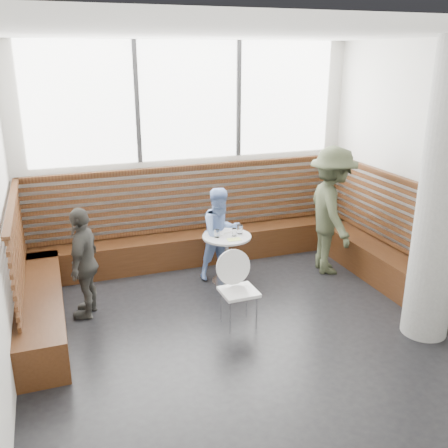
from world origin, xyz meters
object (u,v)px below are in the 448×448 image
object	(u,v)px
adult_man	(331,211)
child_back	(221,234)
cafe_table	(227,249)
cafe_chair	(237,283)
child_left	(84,263)
concrete_column	(442,197)

from	to	relation	value
adult_man	child_back	bearing A→B (deg)	91.14
cafe_table	cafe_chair	size ratio (longest dim) A/B	0.78
cafe_chair	child_left	size ratio (longest dim) A/B	0.65
concrete_column	cafe_table	bearing A→B (deg)	129.82
cafe_chair	cafe_table	bearing A→B (deg)	74.29
cafe_table	child_left	size ratio (longest dim) A/B	0.50
concrete_column	child_back	xyz separation A→B (m)	(-1.69, 2.19, -0.95)
cafe_table	adult_man	distance (m)	1.59
cafe_table	cafe_chair	xyz separation A→B (m)	(-0.27, -1.09, 0.03)
concrete_column	child_back	distance (m)	2.92
concrete_column	child_back	size ratio (longest dim) A/B	2.46
cafe_table	child_back	xyz separation A→B (m)	(-0.02, 0.19, 0.16)
cafe_table	child_left	xyz separation A→B (m)	(-1.90, -0.29, 0.19)
adult_man	child_left	world-z (taller)	adult_man
cafe_chair	child_left	xyz separation A→B (m)	(-1.63, 0.80, 0.16)
cafe_table	adult_man	size ratio (longest dim) A/B	0.37
cafe_chair	adult_man	distance (m)	2.07
cafe_chair	child_left	bearing A→B (deg)	152.19
cafe_chair	adult_man	world-z (taller)	adult_man
cafe_chair	child_back	xyz separation A→B (m)	(0.25, 1.27, 0.14)
cafe_table	adult_man	world-z (taller)	adult_man
adult_man	child_left	bearing A→B (deg)	105.38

